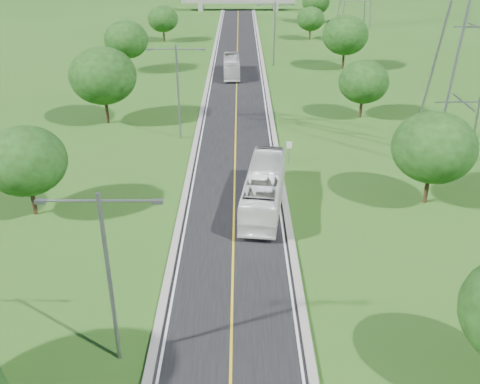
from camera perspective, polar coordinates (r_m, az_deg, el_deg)
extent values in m
plane|color=#275919|center=(72.80, -0.39, 10.01)|extent=(260.00, 260.00, 0.00)
cube|color=black|center=(78.56, -0.36, 11.30)|extent=(8.00, 150.00, 0.06)
cube|color=gray|center=(78.68, -3.52, 11.33)|extent=(0.50, 150.00, 0.22)
cube|color=gray|center=(78.63, 2.80, 11.34)|extent=(0.50, 150.00, 0.22)
cylinder|color=slate|center=(51.87, 5.23, 4.22)|extent=(0.08, 0.08, 2.40)
cube|color=white|center=(51.54, 5.26, 5.03)|extent=(0.55, 0.04, 0.70)
cube|color=gray|center=(151.40, -4.21, 19.12)|extent=(1.20, 3.00, 2.00)
cube|color=gray|center=(151.34, 3.81, 19.13)|extent=(1.20, 3.00, 2.00)
cube|color=gray|center=(150.83, -0.20, 19.77)|extent=(30.00, 3.00, 1.20)
cylinder|color=slate|center=(27.73, -13.72, -9.34)|extent=(0.22, 0.22, 10.00)
cylinder|color=slate|center=(25.75, -17.84, -0.88)|extent=(2.80, 0.12, 0.12)
cylinder|color=slate|center=(25.04, -11.73, -0.90)|extent=(2.80, 0.12, 0.12)
cube|color=slate|center=(26.20, -20.53, -0.96)|extent=(0.50, 0.25, 0.18)
cube|color=slate|center=(24.83, -8.78, -1.01)|extent=(0.50, 0.25, 0.18)
cylinder|color=slate|center=(57.37, -6.60, 10.41)|extent=(0.22, 0.22, 10.00)
cylinder|color=slate|center=(56.44, -8.32, 14.86)|extent=(2.80, 0.12, 0.12)
cylinder|color=slate|center=(56.11, -5.39, 14.95)|extent=(2.80, 0.12, 0.12)
cube|color=slate|center=(56.64, -9.66, 14.76)|extent=(0.50, 0.25, 0.18)
cube|color=slate|center=(56.02, -4.01, 14.93)|extent=(0.50, 0.25, 0.18)
cylinder|color=slate|center=(89.32, 3.69, 16.41)|extent=(0.22, 0.22, 10.00)
cylinder|color=slate|center=(88.54, 2.82, 19.35)|extent=(2.80, 0.12, 0.12)
cylinder|color=slate|center=(88.71, 4.73, 19.31)|extent=(2.80, 0.12, 0.12)
cube|color=slate|center=(88.50, 1.93, 19.33)|extent=(0.50, 0.25, 0.18)
cube|color=slate|center=(88.83, 5.62, 19.26)|extent=(0.50, 0.25, 0.18)
cylinder|color=black|center=(45.60, -21.20, -0.69)|extent=(0.36, 0.36, 2.70)
ellipsoid|color=#19340E|center=(44.28, -21.90, 3.10)|extent=(6.30, 6.30, 5.36)
cylinder|color=black|center=(64.65, -14.02, 8.54)|extent=(0.36, 0.36, 3.24)
ellipsoid|color=#19340E|center=(63.58, -14.42, 11.92)|extent=(7.56, 7.56, 6.43)
cylinder|color=black|center=(87.72, -11.83, 13.35)|extent=(0.36, 0.36, 2.88)
ellipsoid|color=#19340E|center=(87.00, -12.05, 15.60)|extent=(6.72, 6.72, 5.71)
cylinder|color=black|center=(110.52, -8.12, 16.24)|extent=(0.36, 0.36, 2.52)
ellipsoid|color=#19340E|center=(110.01, -8.23, 17.81)|extent=(5.88, 5.88, 5.00)
cylinder|color=black|center=(46.90, 19.31, 0.53)|extent=(0.36, 0.36, 2.88)
ellipsoid|color=#19340E|center=(45.55, 19.97, 4.50)|extent=(6.72, 6.72, 5.71)
cylinder|color=black|center=(66.39, 12.78, 8.82)|extent=(0.36, 0.36, 2.52)
ellipsoid|color=#19340E|center=(65.54, 13.05, 11.38)|extent=(5.88, 5.88, 5.00)
cylinder|color=black|center=(89.43, 10.96, 13.74)|extent=(0.36, 0.36, 3.06)
ellipsoid|color=#19340E|center=(88.69, 11.17, 16.09)|extent=(7.14, 7.14, 6.07)
cylinder|color=black|center=(112.36, 7.47, 16.40)|extent=(0.36, 0.36, 2.34)
ellipsoid|color=#19340E|center=(111.89, 7.56, 17.84)|extent=(5.46, 5.46, 4.64)
cylinder|color=black|center=(132.35, 8.00, 18.00)|extent=(0.36, 0.36, 2.70)
ellipsoid|color=#19340E|center=(131.90, 8.09, 19.41)|extent=(6.30, 6.30, 5.36)
imported|color=white|center=(43.46, 2.59, 0.42)|extent=(4.33, 12.18, 3.32)
imported|color=silver|center=(83.64, -0.91, 13.26)|extent=(2.59, 10.06, 2.79)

